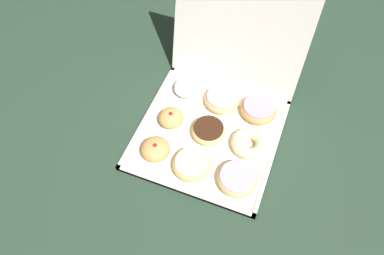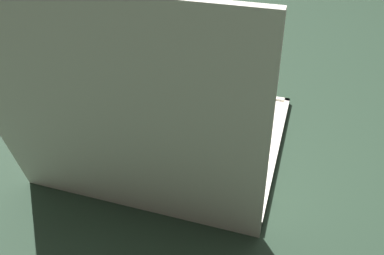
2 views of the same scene
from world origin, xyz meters
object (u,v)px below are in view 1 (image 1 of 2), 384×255
(powdered_filled_donut_6, at_px, (187,87))
(pink_frosted_donut_7, at_px, (221,99))
(glazed_ring_donut_1, at_px, (192,164))
(jelly_filled_donut_3, at_px, (171,118))
(cruller_donut_5, at_px, (249,143))
(pink_frosted_donut_2, at_px, (237,179))
(chocolate_frosted_donut_4, at_px, (209,130))
(pink_frosted_donut_8, at_px, (259,109))
(donut_box, at_px, (208,135))
(jelly_filled_donut_0, at_px, (155,149))

(powdered_filled_donut_6, bearing_deg, pink_frosted_donut_7, -1.15)
(pink_frosted_donut_7, bearing_deg, glazed_ring_donut_1, -90.13)
(jelly_filled_donut_3, relative_size, cruller_donut_5, 0.73)
(jelly_filled_donut_3, relative_size, pink_frosted_donut_7, 0.69)
(pink_frosted_donut_2, height_order, powdered_filled_donut_6, powdered_filled_donut_6)
(chocolate_frosted_donut_4, bearing_deg, glazed_ring_donut_1, -92.23)
(cruller_donut_5, height_order, pink_frosted_donut_8, pink_frosted_donut_8)
(glazed_ring_donut_1, bearing_deg, cruller_donut_5, 44.05)
(donut_box, height_order, chocolate_frosted_donut_4, chocolate_frosted_donut_4)
(jelly_filled_donut_0, xyz_separation_m, pink_frosted_donut_2, (0.26, -0.00, -0.00))
(pink_frosted_donut_2, relative_size, jelly_filled_donut_3, 1.45)
(chocolate_frosted_donut_4, distance_m, powdered_filled_donut_6, 0.18)
(pink_frosted_donut_7, bearing_deg, jelly_filled_donut_3, -132.15)
(pink_frosted_donut_8, bearing_deg, chocolate_frosted_donut_4, -132.93)
(jelly_filled_donut_0, xyz_separation_m, chocolate_frosted_donut_4, (0.12, 0.13, -0.01))
(powdered_filled_donut_6, bearing_deg, chocolate_frosted_donut_4, -46.66)
(pink_frosted_donut_8, bearing_deg, jelly_filled_donut_3, -151.33)
(donut_box, height_order, powdered_filled_donut_6, powdered_filled_donut_6)
(donut_box, relative_size, jelly_filled_donut_3, 5.29)
(pink_frosted_donut_2, relative_size, chocolate_frosted_donut_4, 1.09)
(powdered_filled_donut_6, xyz_separation_m, pink_frosted_donut_7, (0.12, -0.00, -0.00))
(jelly_filled_donut_3, xyz_separation_m, pink_frosted_donut_8, (0.25, 0.14, -0.00))
(jelly_filled_donut_3, distance_m, pink_frosted_donut_8, 0.28)
(pink_frosted_donut_7, xyz_separation_m, pink_frosted_donut_8, (0.13, 0.00, 0.00))
(glazed_ring_donut_1, bearing_deg, pink_frosted_donut_7, 89.87)
(pink_frosted_donut_2, height_order, pink_frosted_donut_7, same)
(jelly_filled_donut_3, height_order, powdered_filled_donut_6, jelly_filled_donut_3)
(chocolate_frosted_donut_4, xyz_separation_m, pink_frosted_donut_7, (-0.00, 0.13, 0.00))
(cruller_donut_5, bearing_deg, jelly_filled_donut_0, -153.83)
(pink_frosted_donut_2, xyz_separation_m, pink_frosted_donut_8, (-0.01, 0.26, 0.00))
(donut_box, relative_size, chocolate_frosted_donut_4, 3.98)
(donut_box, xyz_separation_m, jelly_filled_donut_3, (-0.13, -0.00, 0.03))
(jelly_filled_donut_0, distance_m, jelly_filled_donut_3, 0.12)
(jelly_filled_donut_0, height_order, pink_frosted_donut_2, jelly_filled_donut_0)
(glazed_ring_donut_1, height_order, cruller_donut_5, same)
(jelly_filled_donut_0, bearing_deg, donut_box, 44.98)
(donut_box, height_order, pink_frosted_donut_7, pink_frosted_donut_7)
(glazed_ring_donut_1, height_order, powdered_filled_donut_6, powdered_filled_donut_6)
(jelly_filled_donut_3, distance_m, powdered_filled_donut_6, 0.14)
(donut_box, relative_size, pink_frosted_donut_2, 3.64)
(glazed_ring_donut_1, bearing_deg, jelly_filled_donut_3, 133.13)
(jelly_filled_donut_3, bearing_deg, pink_frosted_donut_8, 28.67)
(glazed_ring_donut_1, bearing_deg, chocolate_frosted_donut_4, 87.77)
(jelly_filled_donut_3, xyz_separation_m, pink_frosted_donut_7, (0.12, 0.13, -0.00))
(chocolate_frosted_donut_4, bearing_deg, cruller_donut_5, -0.16)
(cruller_donut_5, height_order, pink_frosted_donut_7, same)
(pink_frosted_donut_8, bearing_deg, glazed_ring_donut_1, -115.94)
(powdered_filled_donut_6, bearing_deg, donut_box, -46.98)
(glazed_ring_donut_1, relative_size, chocolate_frosted_donut_4, 1.08)
(donut_box, distance_m, pink_frosted_donut_8, 0.18)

